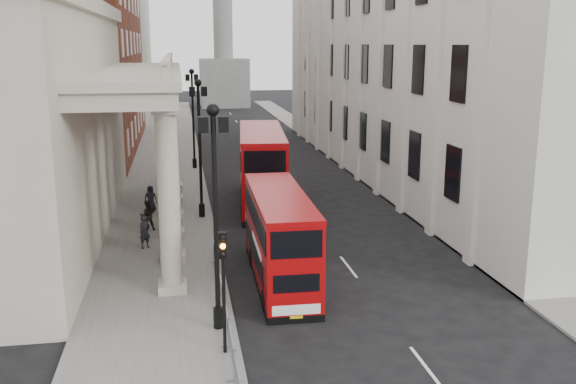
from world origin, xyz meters
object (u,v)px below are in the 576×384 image
at_px(lamp_post_north, 193,112).
at_px(pedestrian_b, 147,215).
at_px(monument_column, 223,9).
at_px(traffic_light, 223,270).
at_px(bus_near, 280,236).
at_px(pedestrian_a, 145,232).
at_px(lamp_post_south, 215,203).
at_px(lamp_post_mid, 200,139).
at_px(pedestrian_c, 151,199).
at_px(bus_far, 262,166).

bearing_deg(lamp_post_north, pedestrian_b, -99.64).
xyz_separation_m(monument_column, traffic_light, (-6.50, -90.02, -12.88)).
height_order(traffic_light, pedestrian_b, traffic_light).
distance_m(bus_near, pedestrian_a, 8.35).
height_order(lamp_post_south, bus_near, lamp_post_south).
height_order(lamp_post_mid, pedestrian_c, lamp_post_mid).
height_order(lamp_post_mid, bus_far, lamp_post_mid).
xyz_separation_m(traffic_light, pedestrian_c, (-3.22, 19.83, -2.16)).
xyz_separation_m(lamp_post_mid, pedestrian_c, (-3.12, 1.81, -3.97)).
relative_size(monument_column, lamp_post_north, 6.51).
bearing_deg(bus_near, pedestrian_a, 139.43).
xyz_separation_m(bus_near, pedestrian_a, (-6.18, 5.50, -1.13)).
height_order(monument_column, pedestrian_a, monument_column).
height_order(lamp_post_south, lamp_post_north, same).
distance_m(bus_near, pedestrian_c, 14.51).
bearing_deg(bus_far, traffic_light, -95.31).
relative_size(pedestrian_b, pedestrian_c, 1.05).
relative_size(lamp_post_mid, bus_far, 0.71).
bearing_deg(bus_near, bus_far, 86.88).
bearing_deg(pedestrian_b, pedestrian_a, 81.27).
bearing_deg(lamp_post_north, lamp_post_south, -90.00).
bearing_deg(monument_column, lamp_post_north, -96.72).
height_order(bus_near, pedestrian_c, bus_near).
relative_size(lamp_post_mid, lamp_post_north, 1.00).
bearing_deg(lamp_post_north, bus_far, -72.50).
xyz_separation_m(monument_column, bus_near, (-3.54, -83.26, -13.87)).
bearing_deg(lamp_post_south, lamp_post_mid, 90.00).
xyz_separation_m(lamp_post_north, bus_near, (3.06, -27.26, -2.80)).
xyz_separation_m(pedestrian_a, pedestrian_b, (-0.01, 3.31, 0.01)).
bearing_deg(traffic_light, pedestrian_c, 99.22).
xyz_separation_m(lamp_post_north, pedestrian_a, (-3.12, -21.76, -3.93)).
height_order(bus_near, bus_far, bus_far).
distance_m(lamp_post_mid, bus_near, 12.00).
height_order(bus_far, pedestrian_b, bus_far).
relative_size(bus_far, pedestrian_b, 6.74).
bearing_deg(lamp_post_mid, lamp_post_south, -90.00).
xyz_separation_m(lamp_post_mid, bus_far, (4.10, 2.98, -2.32)).
xyz_separation_m(lamp_post_south, bus_near, (3.06, 4.74, -2.80)).
distance_m(monument_column, bus_near, 84.48).
height_order(lamp_post_north, pedestrian_b, lamp_post_north).
bearing_deg(bus_near, pedestrian_c, 116.37).
bearing_deg(bus_far, lamp_post_south, -96.71).
distance_m(bus_near, bus_far, 14.29).
distance_m(lamp_post_mid, pedestrian_c, 5.36).
bearing_deg(pedestrian_a, pedestrian_c, 55.97).
distance_m(lamp_post_south, bus_near, 6.29).
bearing_deg(pedestrian_a, bus_far, 16.44).
relative_size(lamp_post_south, traffic_light, 1.93).
xyz_separation_m(lamp_post_south, pedestrian_b, (-3.13, 13.55, -3.92)).
bearing_deg(pedestrian_b, monument_column, -106.34).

